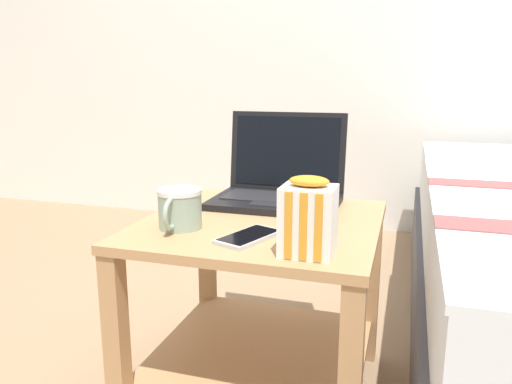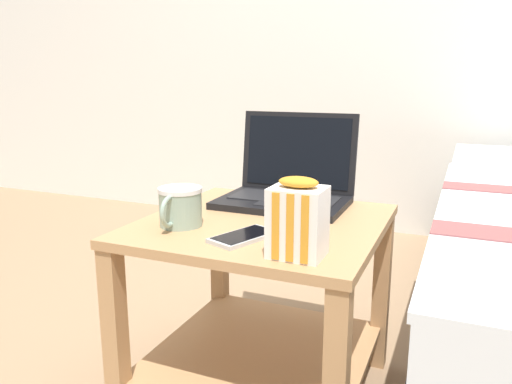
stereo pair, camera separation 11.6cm
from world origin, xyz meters
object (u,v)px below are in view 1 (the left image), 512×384
laptop (279,185)px  cell_phone (249,237)px  mug_front_left (179,207)px  snack_bag (308,218)px

laptop → cell_phone: laptop is taller
mug_front_left → cell_phone: size_ratio=0.84×
laptop → cell_phone: size_ratio=2.01×
laptop → mug_front_left: bearing=-116.3°
mug_front_left → snack_bag: snack_bag is taller
mug_front_left → laptop: bearing=63.7°
laptop → snack_bag: bearing=-67.9°
laptop → mug_front_left: (-0.15, -0.31, 0.00)m
mug_front_left → snack_bag: size_ratio=0.90×
laptop → snack_bag: 0.43m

